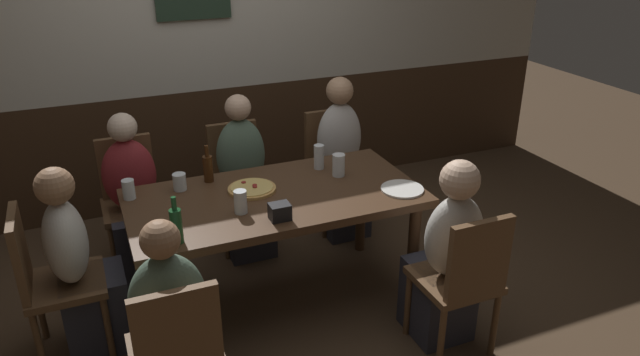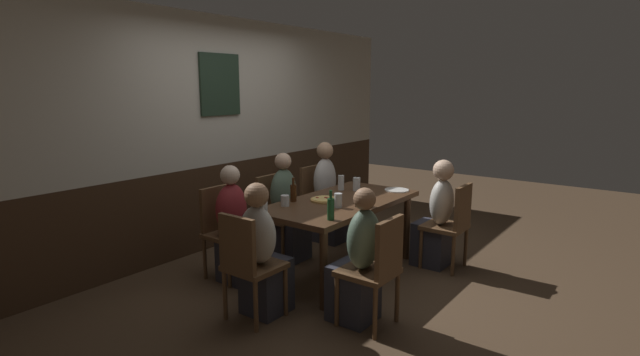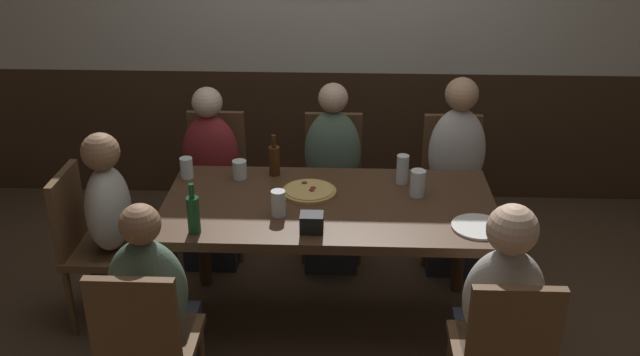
{
  "view_description": "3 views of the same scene",
  "coord_description": "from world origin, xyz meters",
  "px_view_note": "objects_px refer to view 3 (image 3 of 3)",
  "views": [
    {
      "loc": [
        -0.96,
        -2.96,
        2.24
      ],
      "look_at": [
        0.25,
        -0.09,
        0.84
      ],
      "focal_mm": 33.09,
      "sensor_mm": 36.0,
      "label": 1
    },
    {
      "loc": [
        -3.74,
        -2.55,
        1.83
      ],
      "look_at": [
        -0.15,
        0.13,
        0.97
      ],
      "focal_mm": 26.82,
      "sensor_mm": 36.0,
      "label": 2
    },
    {
      "loc": [
        0.08,
        -3.2,
        2.37
      ],
      "look_at": [
        -0.04,
        -0.06,
        0.9
      ],
      "focal_mm": 39.57,
      "sensor_mm": 36.0,
      "label": 3
    }
  ],
  "objects_px": {
    "chair_right_far": "(451,178)",
    "tumbler_water": "(278,205)",
    "chair_left_near": "(145,343)",
    "pint_glass_amber": "(418,184)",
    "highball_clear": "(187,169)",
    "condiment_caddy": "(312,223)",
    "chair_left_far": "(216,174)",
    "person_right_near": "(496,332)",
    "pint_glass_pale": "(402,171)",
    "person_left_far": "(212,190)",
    "dining_table": "(329,217)",
    "beer_bottle_green": "(193,214)",
    "chair_head_west": "(91,239)",
    "person_right_far": "(455,188)",
    "person_left_near": "(156,327)",
    "pizza": "(309,191)",
    "chair_right_near": "(504,352)",
    "beer_bottle_brown": "(274,160)",
    "pint_glass_stout": "(240,171)",
    "plate_white_large": "(478,227)",
    "person_head_west": "(123,245)",
    "chair_mid_far": "(333,176)"
  },
  "relations": [
    {
      "from": "person_right_far",
      "to": "highball_clear",
      "type": "height_order",
      "value": "person_right_far"
    },
    {
      "from": "plate_white_large",
      "to": "condiment_caddy",
      "type": "bearing_deg",
      "value": -175.39
    },
    {
      "from": "chair_left_far",
      "to": "person_left_near",
      "type": "relative_size",
      "value": 0.81
    },
    {
      "from": "chair_right_far",
      "to": "beer_bottle_brown",
      "type": "relative_size",
      "value": 3.77
    },
    {
      "from": "person_right_near",
      "to": "tumbler_water",
      "type": "distance_m",
      "value": 1.17
    },
    {
      "from": "dining_table",
      "to": "chair_head_west",
      "type": "xyz_separation_m",
      "value": [
        -1.26,
        0.0,
        -0.16
      ]
    },
    {
      "from": "person_left_far",
      "to": "person_right_far",
      "type": "relative_size",
      "value": 0.93
    },
    {
      "from": "person_left_far",
      "to": "condiment_caddy",
      "type": "height_order",
      "value": "person_left_far"
    },
    {
      "from": "chair_right_far",
      "to": "pint_glass_pale",
      "type": "distance_m",
      "value": 0.76
    },
    {
      "from": "pint_glass_amber",
      "to": "pint_glass_stout",
      "type": "bearing_deg",
      "value": 169.54
    },
    {
      "from": "chair_left_far",
      "to": "condiment_caddy",
      "type": "height_order",
      "value": "chair_left_far"
    },
    {
      "from": "person_right_far",
      "to": "dining_table",
      "type": "bearing_deg",
      "value": -137.36
    },
    {
      "from": "pint_glass_stout",
      "to": "pint_glass_amber",
      "type": "relative_size",
      "value": 0.72
    },
    {
      "from": "chair_left_far",
      "to": "chair_head_west",
      "type": "bearing_deg",
      "value": -121.39
    },
    {
      "from": "chair_left_near",
      "to": "person_right_far",
      "type": "xyz_separation_m",
      "value": [
        1.49,
        1.54,
        0.01
      ]
    },
    {
      "from": "condiment_caddy",
      "to": "person_left_far",
      "type": "bearing_deg",
      "value": 124.35
    },
    {
      "from": "chair_mid_far",
      "to": "person_right_far",
      "type": "bearing_deg",
      "value": -12.16
    },
    {
      "from": "person_right_far",
      "to": "chair_left_far",
      "type": "bearing_deg",
      "value": 173.85
    },
    {
      "from": "plate_white_large",
      "to": "dining_table",
      "type": "bearing_deg",
      "value": 161.7
    },
    {
      "from": "chair_left_near",
      "to": "pint_glass_amber",
      "type": "height_order",
      "value": "same"
    },
    {
      "from": "highball_clear",
      "to": "pint_glass_pale",
      "type": "xyz_separation_m",
      "value": [
        1.17,
        -0.02,
        0.02
      ]
    },
    {
      "from": "dining_table",
      "to": "person_right_far",
      "type": "bearing_deg",
      "value": 42.64
    },
    {
      "from": "pint_glass_amber",
      "to": "condiment_caddy",
      "type": "distance_m",
      "value": 0.66
    },
    {
      "from": "person_right_near",
      "to": "plate_white_large",
      "type": "relative_size",
      "value": 4.37
    },
    {
      "from": "person_left_near",
      "to": "tumbler_water",
      "type": "xyz_separation_m",
      "value": [
        0.5,
        0.54,
        0.35
      ]
    },
    {
      "from": "highball_clear",
      "to": "chair_right_near",
      "type": "bearing_deg",
      "value": -36.14
    },
    {
      "from": "dining_table",
      "to": "beer_bottle_green",
      "type": "height_order",
      "value": "beer_bottle_green"
    },
    {
      "from": "chair_left_near",
      "to": "highball_clear",
      "type": "height_order",
      "value": "chair_left_near"
    },
    {
      "from": "chair_left_far",
      "to": "person_right_near",
      "type": "relative_size",
      "value": 0.79
    },
    {
      "from": "pizza",
      "to": "pint_glass_amber",
      "type": "relative_size",
      "value": 2.02
    },
    {
      "from": "chair_right_far",
      "to": "chair_head_west",
      "type": "bearing_deg",
      "value": -157.13
    },
    {
      "from": "pint_glass_stout",
      "to": "person_left_far",
      "type": "bearing_deg",
      "value": 121.48
    },
    {
      "from": "highball_clear",
      "to": "condiment_caddy",
      "type": "distance_m",
      "value": 0.92
    },
    {
      "from": "person_right_near",
      "to": "pint_glass_amber",
      "type": "xyz_separation_m",
      "value": [
        -0.29,
        0.79,
        0.33
      ]
    },
    {
      "from": "person_left_near",
      "to": "beer_bottle_brown",
      "type": "height_order",
      "value": "person_left_near"
    },
    {
      "from": "chair_left_far",
      "to": "chair_right_near",
      "type": "bearing_deg",
      "value": -48.65
    },
    {
      "from": "person_head_west",
      "to": "beer_bottle_brown",
      "type": "relative_size",
      "value": 4.71
    },
    {
      "from": "pint_glass_pale",
      "to": "person_left_far",
      "type": "bearing_deg",
      "value": 159.19
    },
    {
      "from": "pizza",
      "to": "highball_clear",
      "type": "bearing_deg",
      "value": 166.04
    },
    {
      "from": "chair_right_far",
      "to": "highball_clear",
      "type": "relative_size",
      "value": 7.62
    },
    {
      "from": "person_right_near",
      "to": "beer_bottle_brown",
      "type": "bearing_deg",
      "value": 136.16
    },
    {
      "from": "pint_glass_stout",
      "to": "highball_clear",
      "type": "distance_m",
      "value": 0.29
    },
    {
      "from": "dining_table",
      "to": "chair_right_far",
      "type": "xyz_separation_m",
      "value": [
        0.75,
        0.85,
        -0.16
      ]
    },
    {
      "from": "chair_right_far",
      "to": "highball_clear",
      "type": "bearing_deg",
      "value": -159.43
    },
    {
      "from": "highball_clear",
      "to": "condiment_caddy",
      "type": "relative_size",
      "value": 1.05
    },
    {
      "from": "dining_table",
      "to": "condiment_caddy",
      "type": "distance_m",
      "value": 0.33
    },
    {
      "from": "dining_table",
      "to": "person_head_west",
      "type": "relative_size",
      "value": 1.54
    },
    {
      "from": "chair_right_far",
      "to": "tumbler_water",
      "type": "distance_m",
      "value": 1.44
    },
    {
      "from": "chair_head_west",
      "to": "chair_left_near",
      "type": "bearing_deg",
      "value": -58.61
    },
    {
      "from": "chair_head_west",
      "to": "pizza",
      "type": "distance_m",
      "value": 1.19
    }
  ]
}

